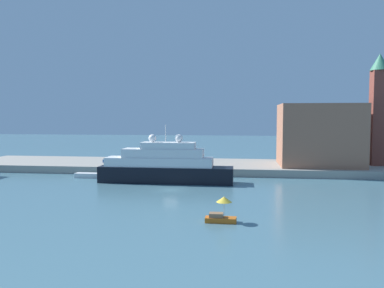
{
  "coord_description": "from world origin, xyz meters",
  "views": [
    {
      "loc": [
        12.29,
        -65.54,
        12.86
      ],
      "look_at": [
        3.08,
        6.0,
        7.75
      ],
      "focal_mm": 35.79,
      "sensor_mm": 36.0,
      "label": 1
    }
  ],
  "objects": [
    {
      "name": "harbor_building",
      "position": [
        30.07,
        25.13,
        8.75
      ],
      "size": [
        17.88,
        14.2,
        14.1
      ],
      "primitive_type": "cube",
      "color": "#9E664C",
      "rests_on": "quay_dock"
    },
    {
      "name": "large_yacht",
      "position": [
        -2.65,
        7.58,
        3.23
      ],
      "size": [
        26.27,
        4.89,
        11.42
      ],
      "color": "black",
      "rests_on": "ground"
    },
    {
      "name": "bell_tower",
      "position": [
        43.53,
        27.33,
        15.52
      ],
      "size": [
        4.26,
        4.26,
        25.6
      ],
      "color": "brown",
      "rests_on": "quay_dock"
    },
    {
      "name": "work_barge",
      "position": [
        -19.76,
        11.44,
        0.49
      ],
      "size": [
        5.71,
        1.89,
        0.98
      ],
      "primitive_type": "cube",
      "color": "silver",
      "rests_on": "ground"
    },
    {
      "name": "person_figure",
      "position": [
        -15.55,
        21.92,
        2.55
      ],
      "size": [
        0.36,
        0.36,
        1.83
      ],
      "color": "#334C8C",
      "rests_on": "quay_dock"
    },
    {
      "name": "mooring_bollard",
      "position": [
        0.23,
        17.67,
        2.04
      ],
      "size": [
        0.56,
        0.56,
        0.68
      ],
      "primitive_type": "cylinder",
      "color": "black",
      "rests_on": "quay_dock"
    },
    {
      "name": "small_motorboat",
      "position": [
        9.97,
        -19.53,
        1.3
      ],
      "size": [
        3.82,
        1.92,
        3.19
      ],
      "color": "#C66019",
      "rests_on": "ground"
    },
    {
      "name": "quay_dock",
      "position": [
        0.0,
        26.49,
        0.85
      ],
      "size": [
        110.0,
        20.98,
        1.7
      ],
      "primitive_type": "cube",
      "color": "gray",
      "rests_on": "ground"
    },
    {
      "name": "ground",
      "position": [
        0.0,
        0.0,
        0.0
      ],
      "size": [
        400.0,
        400.0,
        0.0
      ],
      "primitive_type": "plane",
      "color": "slate"
    },
    {
      "name": "parked_car",
      "position": [
        -19.43,
        24.99,
        2.23
      ],
      "size": [
        4.05,
        1.74,
        1.24
      ],
      "color": "#1E4C99",
      "rests_on": "quay_dock"
    }
  ]
}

